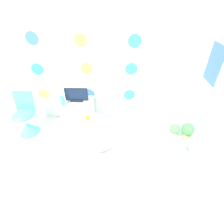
{
  "coord_description": "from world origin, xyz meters",
  "views": [
    {
      "loc": [
        0.57,
        -1.29,
        2.41
      ],
      "look_at": [
        0.52,
        0.86,
        0.83
      ],
      "focal_mm": 28.0,
      "sensor_mm": 36.0,
      "label": 1
    }
  ],
  "objects_px": {
    "chair": "(26,121)",
    "potted_plant_right": "(187,130)",
    "vase": "(62,101)",
    "potted_plant_left": "(174,130)",
    "tv": "(76,95)",
    "bathtub": "(94,134)"
  },
  "relations": [
    {
      "from": "bathtub",
      "to": "tv",
      "type": "bearing_deg",
      "value": 121.06
    },
    {
      "from": "chair",
      "to": "potted_plant_left",
      "type": "bearing_deg",
      "value": -14.13
    },
    {
      "from": "tv",
      "to": "potted_plant_right",
      "type": "bearing_deg",
      "value": -26.89
    },
    {
      "from": "vase",
      "to": "potted_plant_left",
      "type": "xyz_separation_m",
      "value": [
        1.85,
        -0.79,
        0.02
      ]
    },
    {
      "from": "bathtub",
      "to": "chair",
      "type": "relative_size",
      "value": 0.97
    },
    {
      "from": "potted_plant_left",
      "to": "vase",
      "type": "bearing_deg",
      "value": 156.87
    },
    {
      "from": "bathtub",
      "to": "vase",
      "type": "height_order",
      "value": "vase"
    },
    {
      "from": "tv",
      "to": "vase",
      "type": "xyz_separation_m",
      "value": [
        -0.24,
        -0.14,
        -0.03
      ]
    },
    {
      "from": "tv",
      "to": "potted_plant_right",
      "type": "relative_size",
      "value": 1.83
    },
    {
      "from": "chair",
      "to": "bathtub",
      "type": "bearing_deg",
      "value": -14.59
    },
    {
      "from": "chair",
      "to": "tv",
      "type": "relative_size",
      "value": 1.91
    },
    {
      "from": "vase",
      "to": "potted_plant_left",
      "type": "height_order",
      "value": "potted_plant_left"
    },
    {
      "from": "tv",
      "to": "potted_plant_left",
      "type": "relative_size",
      "value": 1.82
    },
    {
      "from": "tv",
      "to": "bathtub",
      "type": "bearing_deg",
      "value": -58.94
    },
    {
      "from": "chair",
      "to": "potted_plant_right",
      "type": "relative_size",
      "value": 3.49
    },
    {
      "from": "tv",
      "to": "potted_plant_left",
      "type": "xyz_separation_m",
      "value": [
        1.61,
        -0.93,
        -0.01
      ]
    },
    {
      "from": "chair",
      "to": "potted_plant_right",
      "type": "distance_m",
      "value": 2.88
    },
    {
      "from": "potted_plant_left",
      "to": "bathtub",
      "type": "bearing_deg",
      "value": 166.37
    },
    {
      "from": "chair",
      "to": "vase",
      "type": "xyz_separation_m",
      "value": [
        0.73,
        0.14,
        0.38
      ]
    },
    {
      "from": "potted_plant_left",
      "to": "tv",
      "type": "bearing_deg",
      "value": 149.97
    },
    {
      "from": "chair",
      "to": "tv",
      "type": "bearing_deg",
      "value": 16.36
    },
    {
      "from": "vase",
      "to": "potted_plant_left",
      "type": "relative_size",
      "value": 0.83
    }
  ]
}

